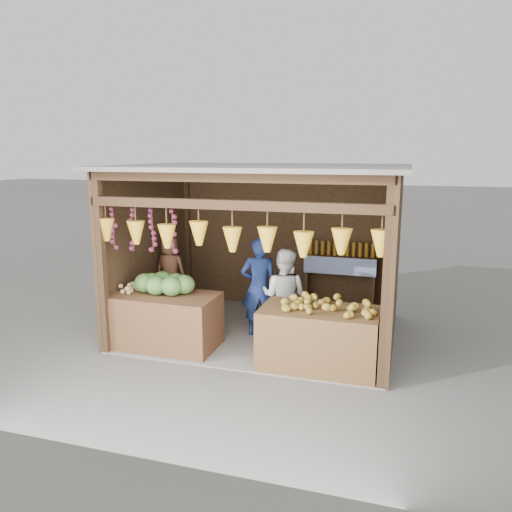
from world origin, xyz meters
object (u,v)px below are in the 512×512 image
Objects in this scene: vendor_seated at (170,270)px; counter_left at (165,321)px; man_standing at (259,287)px; counter_right at (319,339)px; woman_standing at (284,296)px.

counter_left is at bearing 118.04° from vendor_seated.
vendor_seated is at bearing -24.85° from man_standing.
man_standing is at bearing 139.83° from counter_right.
counter_right is 1.50m from man_standing.
woman_standing is 2.14m from vendor_seated.
counter_left is 1.35× the size of vendor_seated.
counter_left is 1.00× the size of counter_right.
counter_right is at bearing 123.53° from man_standing.
counter_right is 0.99× the size of man_standing.
vendor_seated is at bearing 156.74° from counter_right.
counter_left is 0.99× the size of man_standing.
counter_left is 1.30m from vendor_seated.
counter_left is 1.81m from woman_standing.
man_standing is (-1.11, 0.94, 0.38)m from counter_right.
woman_standing is at bearing 174.62° from vendor_seated.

